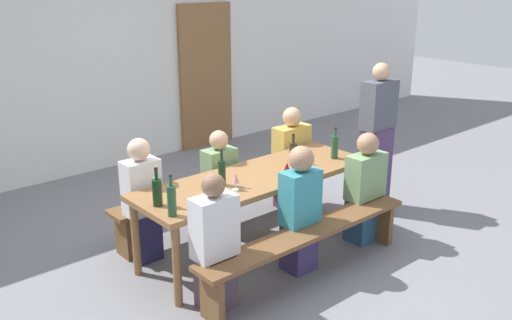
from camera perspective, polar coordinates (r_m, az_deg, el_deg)
The scene contains 21 objects.
ground_plane at distance 5.48m, azimuth 0.00°, elevation -8.95°, with size 24.00×24.00×0.00m, color slate.
back_wall at distance 7.62m, azimuth -16.16°, elevation 10.88°, with size 14.00×0.20×3.20m, color white.
wooden_door at distance 8.41m, azimuth -5.08°, elevation 8.41°, with size 0.90×0.06×2.10m, color olive.
tasting_table at distance 5.20m, azimuth 0.00°, elevation -2.34°, with size 2.35×0.77×0.75m.
bench_near at distance 4.88m, azimuth 5.30°, elevation -7.97°, with size 2.25×0.30×0.45m.
bench_far at distance 5.82m, azimuth -4.41°, elevation -3.39°, with size 2.25×0.30×0.45m.
wine_bottle_0 at distance 5.50m, azimuth 3.77°, elevation 0.81°, with size 0.07×0.07×0.29m.
wine_bottle_1 at distance 4.55m, azimuth -9.97°, elevation -3.18°, with size 0.08×0.08×0.32m.
wine_bottle_2 at distance 4.35m, azimuth -8.52°, elevation -4.03°, with size 0.07×0.07×0.34m.
wine_bottle_3 at distance 5.66m, azimuth 7.97°, elevation 1.36°, with size 0.07×0.07×0.32m.
wine_bottle_4 at distance 4.91m, azimuth -3.47°, elevation -1.23°, with size 0.07×0.07×0.33m.
wine_glass_0 at distance 4.87m, azimuth -10.10°, elevation -1.73°, with size 0.06×0.06×0.17m.
wine_glass_1 at distance 4.81m, azimuth -2.07°, elevation -1.90°, with size 0.06×0.06×0.15m.
wine_glass_2 at distance 4.96m, azimuth 3.14°, elevation -0.87°, with size 0.08×0.08×0.19m.
seated_guest_near_0 at distance 4.38m, azimuth -4.18°, elevation -8.68°, with size 0.35×0.24×1.13m.
seated_guest_near_1 at distance 4.91m, azimuth 4.46°, elevation -5.17°, with size 0.35×0.24×1.15m.
seated_guest_near_2 at distance 5.55m, azimuth 10.96°, elevation -3.04°, with size 0.41×0.24×1.10m.
seated_guest_far_0 at distance 5.18m, azimuth -11.42°, elevation -4.20°, with size 0.32×0.24×1.16m.
seated_guest_far_1 at distance 5.64m, azimuth -3.69°, elevation -2.50°, with size 0.33×0.24×1.07m.
seated_guest_far_2 at distance 6.24m, azimuth 3.58°, elevation -0.06°, with size 0.42×0.24×1.14m.
standing_host at distance 6.25m, azimuth 12.09°, elevation 1.92°, with size 0.40×0.24×1.63m.
Camera 1 is at (-3.17, -3.67, 2.55)m, focal length 39.53 mm.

